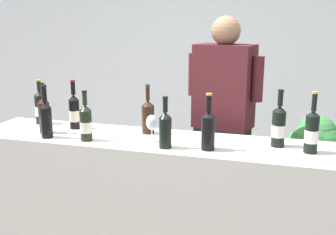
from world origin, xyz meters
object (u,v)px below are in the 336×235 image
(wine_bottle_4, at_px, (46,118))
(wine_glass, at_px, (152,124))
(wine_bottle_3, at_px, (165,128))
(wine_bottle_5, at_px, (41,107))
(wine_bottle_9, at_px, (148,116))
(wine_bottle_0, at_px, (208,129))
(wine_bottle_7, at_px, (279,126))
(wine_bottle_1, at_px, (44,114))
(wine_bottle_2, at_px, (86,123))
(person_server, at_px, (222,136))
(wine_bottle_8, at_px, (74,111))
(potted_shrub, at_px, (306,159))
(wine_bottle_6, at_px, (312,132))

(wine_bottle_4, xyz_separation_m, wine_glass, (0.68, 0.10, -0.01))
(wine_bottle_3, xyz_separation_m, wine_bottle_5, (-1.04, 0.29, 0.00))
(wine_bottle_5, xyz_separation_m, wine_bottle_9, (0.84, -0.03, -0.00))
(wine_bottle_3, relative_size, wine_bottle_9, 0.94)
(wine_bottle_0, relative_size, wine_bottle_9, 1.01)
(wine_bottle_4, distance_m, wine_bottle_7, 1.46)
(wine_bottle_1, height_order, wine_glass, wine_bottle_1)
(wine_bottle_2, xyz_separation_m, wine_bottle_5, (-0.52, 0.29, 0.01))
(wine_bottle_0, height_order, wine_bottle_7, wine_bottle_7)
(wine_bottle_1, bearing_deg, person_server, 29.67)
(wine_bottle_1, height_order, wine_bottle_8, wine_bottle_8)
(wine_bottle_2, distance_m, wine_bottle_5, 0.59)
(wine_bottle_4, distance_m, potted_shrub, 1.98)
(wine_bottle_8, bearing_deg, wine_bottle_4, -104.50)
(wine_bottle_1, xyz_separation_m, wine_bottle_9, (0.67, 0.18, -0.01))
(wine_bottle_2, relative_size, potted_shrub, 0.32)
(wine_bottle_9, bearing_deg, wine_bottle_3, -53.32)
(wine_bottle_7, bearing_deg, wine_bottle_3, -161.62)
(wine_bottle_7, bearing_deg, wine_glass, -170.51)
(wine_glass, bearing_deg, wine_bottle_4, -171.85)
(wine_bottle_1, xyz_separation_m, wine_bottle_6, (1.71, 0.05, -0.01))
(wine_bottle_3, relative_size, wine_bottle_6, 0.87)
(wine_bottle_2, height_order, person_server, person_server)
(wine_bottle_6, distance_m, potted_shrub, 0.94)
(wine_bottle_1, height_order, wine_bottle_6, wine_bottle_6)
(wine_glass, relative_size, person_server, 0.10)
(wine_bottle_6, distance_m, wine_bottle_8, 1.57)
(wine_bottle_8, xyz_separation_m, potted_shrub, (1.60, 0.73, -0.45))
(wine_bottle_0, bearing_deg, wine_bottle_7, 24.59)
(wine_bottle_1, relative_size, wine_glass, 1.96)
(wine_bottle_5, bearing_deg, potted_shrub, 19.44)
(wine_bottle_3, distance_m, wine_bottle_5, 1.08)
(wine_bottle_3, xyz_separation_m, wine_bottle_6, (0.83, 0.14, 0.01))
(wine_bottle_3, distance_m, wine_bottle_4, 0.80)
(wine_bottle_7, relative_size, wine_bottle_9, 1.05)
(wine_bottle_5, distance_m, wine_bottle_9, 0.84)
(wine_bottle_7, distance_m, person_server, 0.69)
(wine_bottle_7, bearing_deg, wine_bottle_1, -175.19)
(wine_bottle_3, distance_m, wine_bottle_8, 0.77)
(wine_bottle_0, height_order, person_server, person_server)
(wine_bottle_9, bearing_deg, wine_bottle_5, 178.29)
(potted_shrub, bearing_deg, wine_bottle_2, -145.25)
(wine_bottle_4, distance_m, wine_bottle_9, 0.66)
(wine_glass, height_order, potted_shrub, wine_glass)
(wine_bottle_6, bearing_deg, wine_bottle_4, -174.73)
(potted_shrub, bearing_deg, wine_bottle_3, -131.90)
(wine_bottle_6, relative_size, potted_shrub, 0.35)
(wine_bottle_0, bearing_deg, wine_glass, 171.68)
(wine_bottle_0, bearing_deg, wine_bottle_2, -177.66)
(wine_bottle_7, xyz_separation_m, potted_shrub, (0.22, 0.75, -0.45))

